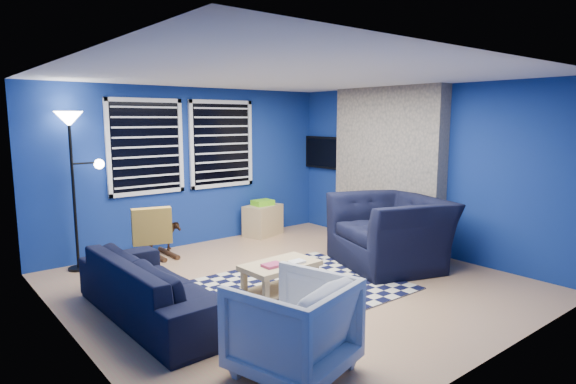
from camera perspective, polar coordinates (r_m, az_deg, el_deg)
The scene contains 18 objects.
floor at distance 6.02m, azimuth 0.37°, elevation -10.85°, with size 5.00×5.00×0.00m, color tan.
ceiling at distance 5.69m, azimuth 0.40°, elevation 13.61°, with size 5.00×5.00×0.00m, color white.
wall_back at distance 7.80m, azimuth -11.38°, elevation 2.91°, with size 5.00×5.00×0.00m, color navy.
wall_left at distance 4.58m, azimuth -24.56°, elevation -1.68°, with size 5.00×5.00×0.00m, color navy.
wall_right at distance 7.55m, azimuth 15.21°, elevation 2.59°, with size 5.00×5.00×0.00m, color navy.
fireplace at distance 7.75m, azimuth 11.58°, elevation 2.47°, with size 0.65×2.00×2.50m.
window_left at distance 7.42m, azimuth -16.47°, elevation 5.15°, with size 1.17×0.06×1.42m.
window_right at distance 8.01m, azimuth -7.83°, elevation 5.66°, with size 1.17×0.06×1.42m.
tv at distance 8.81m, azimuth 4.42°, elevation 4.68°, with size 0.07×1.00×0.58m.
rug at distance 5.86m, azimuth 0.48°, elevation -11.30°, with size 2.50×2.00×0.02m, color black.
sofa at distance 5.17m, azimuth -15.18°, elevation -10.66°, with size 0.87×2.23×0.65m, color black.
armchair_big at distance 6.77m, azimuth 12.02°, elevation -4.62°, with size 1.28×1.46×0.95m, color black.
armchair_bent at distance 3.94m, azimuth 0.52°, elevation -15.62°, with size 0.84×0.86×0.78m, color gray.
rocking_horse at distance 7.31m, azimuth -14.73°, elevation -5.24°, with size 0.52×0.24×0.44m, color #432815.
coffee_table at distance 5.47m, azimuth -0.91°, elevation -9.55°, with size 0.88×0.53×0.43m.
cabinet at distance 8.38m, azimuth -3.00°, elevation -3.29°, with size 0.73×0.59×0.62m.
floor_lamp at distance 6.86m, azimuth -24.21°, elevation 5.53°, with size 0.57×0.35×2.11m.
throw_pillow at distance 5.48m, azimuth -15.84°, elevation -3.91°, with size 0.42×0.13×0.40m, color gold.
Camera 1 is at (-3.60, -4.38, 2.01)m, focal length 30.00 mm.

